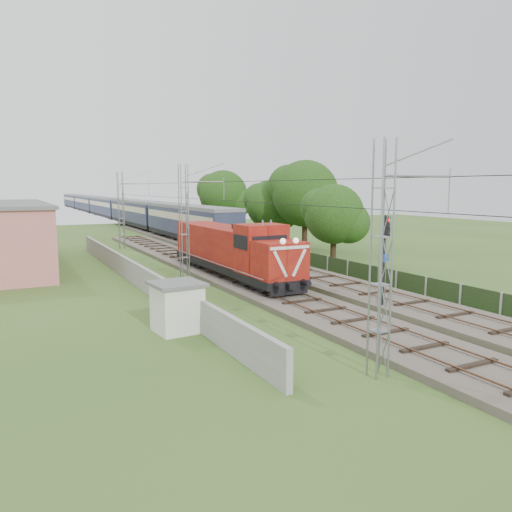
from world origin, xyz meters
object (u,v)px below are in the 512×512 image
coach_rake (107,206)px  relay_hut (177,307)px  signal_post (385,246)px  locomotive (232,250)px

coach_rake → relay_hut: (-12.40, -82.39, -1.53)m
signal_post → relay_hut: signal_post is taller
signal_post → relay_hut: 11.11m
coach_rake → signal_post: 83.71m
coach_rake → locomotive: bearing=-94.0°
locomotive → coach_rake: (5.00, 71.99, 0.54)m
coach_rake → relay_hut: bearing=-98.6°
relay_hut → locomotive: bearing=54.6°
signal_post → relay_hut: bearing=173.1°
locomotive → relay_hut: locomotive is taller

